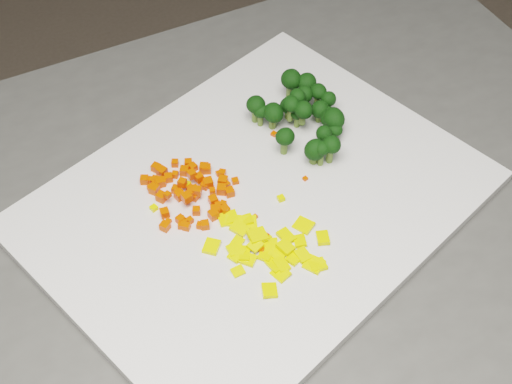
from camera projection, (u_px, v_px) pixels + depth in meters
name	position (u px, v px, depth m)	size (l,w,h in m)	color
cutting_board	(256.00, 201.00, 0.85)	(0.50, 0.39, 0.01)	silver
carrot_pile	(186.00, 186.00, 0.83)	(0.11, 0.11, 0.03)	#F03502
pepper_pile	(267.00, 239.00, 0.79)	(0.13, 0.13, 0.02)	yellow
broccoli_pile	(300.00, 114.00, 0.89)	(0.13, 0.13, 0.06)	black
carrot_cube_0	(180.00, 220.00, 0.81)	(0.01, 0.01, 0.01)	#F03502
carrot_cube_1	(162.00, 197.00, 0.83)	(0.01, 0.01, 0.01)	#F03502
carrot_cube_2	(218.00, 205.00, 0.83)	(0.01, 0.01, 0.01)	#F03502
carrot_cube_3	(223.00, 204.00, 0.83)	(0.01, 0.01, 0.01)	#F03502
carrot_cube_4	(184.00, 171.00, 0.86)	(0.01, 0.01, 0.01)	#F03502
carrot_cube_5	(213.00, 200.00, 0.83)	(0.01, 0.01, 0.01)	#F03502
carrot_cube_6	(204.00, 168.00, 0.86)	(0.01, 0.01, 0.01)	#F03502
carrot_cube_7	(156.00, 168.00, 0.86)	(0.01, 0.01, 0.01)	#F03502
carrot_cube_8	(182.00, 183.00, 0.84)	(0.01, 0.01, 0.01)	#F03502
carrot_cube_9	(149.00, 180.00, 0.85)	(0.01, 0.01, 0.01)	#F03502
carrot_cube_10	(181.00, 220.00, 0.82)	(0.01, 0.01, 0.01)	#F03502
carrot_cube_11	(154.00, 189.00, 0.84)	(0.01, 0.01, 0.01)	#F03502
carrot_cube_12	(175.00, 163.00, 0.87)	(0.01, 0.01, 0.01)	#F03502
carrot_cube_13	(199.00, 177.00, 0.85)	(0.01, 0.01, 0.01)	#F03502
carrot_cube_14	(207.00, 169.00, 0.86)	(0.01, 0.01, 0.01)	#F03502
carrot_cube_15	(168.00, 195.00, 0.83)	(0.01, 0.01, 0.01)	#F03502
carrot_cube_16	(180.00, 195.00, 0.84)	(0.01, 0.01, 0.01)	#F03502
carrot_cube_17	(200.00, 225.00, 0.81)	(0.01, 0.01, 0.01)	#F03502
carrot_cube_18	(212.00, 191.00, 0.84)	(0.01, 0.01, 0.01)	#F03502
carrot_cube_19	(183.00, 224.00, 0.81)	(0.01, 0.01, 0.01)	#F03502
carrot_cube_20	(190.00, 220.00, 0.81)	(0.01, 0.01, 0.01)	#F03502
carrot_cube_21	(151.00, 188.00, 0.85)	(0.01, 0.01, 0.01)	#F03502
carrot_cube_22	(165.00, 213.00, 0.82)	(0.01, 0.01, 0.01)	#F03502
carrot_cube_23	(155.00, 182.00, 0.85)	(0.01, 0.01, 0.01)	#F03502
carrot_cube_24	(225.00, 210.00, 0.82)	(0.01, 0.01, 0.01)	#F03502
carrot_cube_25	(191.00, 193.00, 0.83)	(0.01, 0.01, 0.01)	#F03502
carrot_cube_26	(187.00, 197.00, 0.82)	(0.01, 0.01, 0.01)	#F03502
carrot_cube_27	(169.00, 178.00, 0.85)	(0.01, 0.01, 0.01)	#F03502
carrot_cube_28	(205.00, 186.00, 0.85)	(0.01, 0.01, 0.01)	#F03502
carrot_cube_29	(160.00, 183.00, 0.85)	(0.01, 0.01, 0.01)	#F03502
carrot_cube_30	(191.00, 189.00, 0.84)	(0.01, 0.01, 0.01)	#F03502
carrot_cube_31	(144.00, 180.00, 0.85)	(0.01, 0.01, 0.01)	#F03502
carrot_cube_32	(188.00, 163.00, 0.87)	(0.01, 0.01, 0.01)	#F03502
carrot_cube_33	(176.00, 189.00, 0.84)	(0.01, 0.01, 0.01)	#F03502
carrot_cube_34	(186.00, 227.00, 0.81)	(0.01, 0.01, 0.01)	#F03502
carrot_cube_35	(163.00, 181.00, 0.85)	(0.01, 0.01, 0.01)	#F03502
carrot_cube_36	(155.00, 180.00, 0.85)	(0.01, 0.01, 0.01)	#F03502
carrot_cube_37	(208.00, 183.00, 0.85)	(0.01, 0.01, 0.01)	#F03502
carrot_cube_38	(162.00, 171.00, 0.86)	(0.01, 0.01, 0.01)	#F03502
carrot_cube_39	(218.00, 209.00, 0.82)	(0.01, 0.01, 0.01)	#F03502
carrot_cube_40	(195.00, 188.00, 0.84)	(0.01, 0.01, 0.01)	#F03502
carrot_cube_41	(194.00, 190.00, 0.83)	(0.01, 0.01, 0.01)	#F03502
carrot_cube_42	(193.00, 190.00, 0.84)	(0.01, 0.01, 0.01)	#F03502
carrot_cube_43	(222.00, 189.00, 0.84)	(0.01, 0.01, 0.01)	#F03502
carrot_cube_44	(223.00, 181.00, 0.85)	(0.01, 0.01, 0.01)	#F03502
carrot_cube_45	(226.00, 185.00, 0.85)	(0.01, 0.01, 0.01)	#F03502
carrot_cube_46	(175.00, 175.00, 0.86)	(0.01, 0.01, 0.01)	#F03502
carrot_cube_47	(222.00, 173.00, 0.86)	(0.01, 0.01, 0.01)	#F03502
carrot_cube_48	(213.00, 215.00, 0.82)	(0.01, 0.01, 0.01)	#F03502
carrot_cube_49	(214.00, 210.00, 0.82)	(0.01, 0.01, 0.01)	#F03502
carrot_cube_50	(192.00, 174.00, 0.84)	(0.01, 0.01, 0.01)	#F03502
carrot_cube_51	(230.00, 192.00, 0.84)	(0.01, 0.01, 0.01)	#F03502
carrot_cube_52	(182.00, 225.00, 0.81)	(0.01, 0.01, 0.01)	#F03502
carrot_cube_53	(196.00, 211.00, 0.82)	(0.01, 0.01, 0.01)	#F03502
carrot_cube_54	(197.00, 191.00, 0.83)	(0.01, 0.01, 0.01)	#F03502
carrot_cube_55	(195.00, 196.00, 0.84)	(0.01, 0.01, 0.01)	#F03502
carrot_cube_56	(193.00, 167.00, 0.87)	(0.01, 0.01, 0.01)	#F03502
carrot_cube_57	(205.00, 225.00, 0.81)	(0.01, 0.01, 0.01)	#F03502
carrot_cube_58	(165.00, 226.00, 0.81)	(0.01, 0.01, 0.01)	#F03502
pepper_chunk_0	(269.00, 290.00, 0.76)	(0.02, 0.02, 0.00)	yellow
pepper_chunk_1	(286.00, 236.00, 0.80)	(0.02, 0.01, 0.01)	yellow
pepper_chunk_2	(255.00, 245.00, 0.79)	(0.01, 0.01, 0.00)	yellow
pepper_chunk_3	(318.00, 265.00, 0.78)	(0.02, 0.02, 0.00)	yellow
pepper_chunk_4	(314.00, 264.00, 0.78)	(0.02, 0.02, 0.00)	yellow
pepper_chunk_5	(245.00, 254.00, 0.79)	(0.02, 0.01, 0.01)	yellow
pepper_chunk_6	(300.00, 241.00, 0.80)	(0.01, 0.02, 0.00)	yellow
pepper_chunk_7	(257.00, 235.00, 0.79)	(0.02, 0.02, 0.01)	yellow
pepper_chunk_8	(282.00, 265.00, 0.78)	(0.02, 0.01, 0.00)	yellow
pepper_chunk_9	(304.00, 225.00, 0.81)	(0.02, 0.02, 0.00)	yellow
pepper_chunk_10	(240.00, 229.00, 0.81)	(0.02, 0.01, 0.01)	yellow
pepper_chunk_11	(247.00, 223.00, 0.81)	(0.02, 0.02, 0.00)	yellow
pepper_chunk_12	(234.00, 221.00, 0.82)	(0.02, 0.02, 0.00)	yellow
pepper_chunk_13	(236.00, 244.00, 0.79)	(0.02, 0.01, 0.00)	yellow
pepper_chunk_14	(294.00, 259.00, 0.78)	(0.01, 0.01, 0.00)	yellow
pepper_chunk_15	(262.00, 237.00, 0.80)	(0.02, 0.02, 0.00)	yellow
pepper_chunk_16	(275.00, 265.00, 0.78)	(0.02, 0.02, 0.00)	yellow
pepper_chunk_17	(270.00, 246.00, 0.79)	(0.02, 0.02, 0.00)	yellow
pepper_chunk_18	(212.00, 247.00, 0.79)	(0.02, 0.02, 0.01)	yellow
pepper_chunk_19	(244.00, 221.00, 0.82)	(0.02, 0.02, 0.00)	yellow
pepper_chunk_20	(247.00, 259.00, 0.78)	(0.01, 0.02, 0.00)	yellow
pepper_chunk_21	(323.00, 238.00, 0.80)	(0.02, 0.01, 0.00)	yellow
pepper_chunk_22	(281.00, 274.00, 0.77)	(0.02, 0.02, 0.00)	yellow
pepper_chunk_23	(228.00, 218.00, 0.82)	(0.02, 0.02, 0.00)	yellow
pepper_chunk_24	(233.00, 250.00, 0.79)	(0.02, 0.01, 0.01)	yellow
pepper_chunk_25	(303.00, 255.00, 0.78)	(0.02, 0.01, 0.01)	yellow
pepper_chunk_26	(238.00, 271.00, 0.77)	(0.01, 0.01, 0.00)	yellow
pepper_chunk_27	(286.00, 247.00, 0.79)	(0.02, 0.01, 0.00)	yellow
pepper_chunk_28	(277.00, 255.00, 0.79)	(0.02, 0.01, 0.00)	yellow
pepper_chunk_29	(237.00, 254.00, 0.79)	(0.02, 0.01, 0.01)	yellow
pepper_chunk_30	(266.00, 254.00, 0.79)	(0.02, 0.01, 0.00)	yellow
broccoli_floret_0	(330.00, 150.00, 0.86)	(0.03, 0.03, 0.04)	black
broccoli_floret_1	(334.00, 132.00, 0.89)	(0.03, 0.03, 0.03)	black
broccoli_floret_2	(314.00, 153.00, 0.86)	(0.04, 0.04, 0.03)	black
broccoli_floret_3	(297.00, 117.00, 0.91)	(0.03, 0.03, 0.03)	black
broccoli_floret_4	(321.00, 154.00, 0.86)	(0.03, 0.03, 0.04)	black
broccoli_floret_5	(333.00, 122.00, 0.90)	(0.04, 0.04, 0.04)	black
broccoli_floret_6	(327.00, 117.00, 0.91)	(0.03, 0.03, 0.03)	black
broccoli_floret_7	(290.00, 109.00, 0.89)	(0.03, 0.03, 0.04)	black
broccoli_floret_8	(327.00, 104.00, 0.92)	(0.03, 0.03, 0.03)	black
broccoli_floret_9	(305.00, 87.00, 0.94)	(0.04, 0.04, 0.04)	black
broccoli_floret_10	(328.00, 121.00, 0.90)	(0.03, 0.03, 0.03)	black
broccoli_floret_11	(290.00, 85.00, 0.94)	(0.04, 0.04, 0.04)	black
broccoli_floret_12	(323.00, 138.00, 0.88)	(0.03, 0.03, 0.03)	black
broccoli_floret_13	(273.00, 117.00, 0.90)	(0.04, 0.04, 0.04)	black
broccoli_floret_14	(303.00, 114.00, 0.89)	(0.03, 0.03, 0.03)	black
broccoli_floret_15	(319.00, 112.00, 0.91)	(0.03, 0.03, 0.03)	black
broccoli_floret_16	(260.00, 116.00, 0.91)	(0.03, 0.03, 0.03)	black
broccoli_floret_17	(329.00, 122.00, 0.90)	(0.03, 0.03, 0.03)	black
broccoli_floret_18	(288.00, 108.00, 0.92)	(0.04, 0.04, 0.03)	black
broccoli_floret_19	(255.00, 110.00, 0.91)	(0.03, 0.03, 0.04)	black
broccoli_floret_20	(284.00, 142.00, 0.87)	(0.03, 0.03, 0.04)	black
broccoli_floret_21	(317.00, 97.00, 0.93)	(0.03, 0.03, 0.04)	black
broccoli_floret_22	(304.00, 100.00, 0.92)	(0.03, 0.03, 0.04)	black
broccoli_floret_23	(297.00, 102.00, 0.90)	(0.03, 0.03, 0.03)	black
stray_bit_0	(281.00, 198.00, 0.84)	(0.01, 0.01, 0.01)	yellow
stray_bit_1	(262.00, 250.00, 0.79)	(0.01, 0.01, 0.00)	#F03502
stray_bit_2	(255.00, 217.00, 0.82)	(0.01, 0.01, 0.00)	#F03502
stray_bit_3	(235.00, 181.00, 0.85)	(0.01, 0.01, 0.01)	#F03502
stray_bit_4	(168.00, 221.00, 0.82)	(0.01, 0.01, 0.00)	#F03502
stray_bit_5	(154.00, 208.00, 0.83)	(0.01, 0.01, 0.01)	yellow
stray_bit_6	(219.00, 173.00, 0.86)	(0.01, 0.01, 0.00)	#F03502
stray_bit_7	(187.00, 184.00, 0.85)	(0.01, 0.01, 0.01)	yellow
stray_bit_8	(265.00, 236.00, 0.80)	(0.01, 0.01, 0.01)	#F03502
stray_bit_9	(305.00, 179.00, 0.86)	(0.01, 0.01, 0.00)	#F03502
stray_bit_10	(274.00, 134.00, 0.91)	(0.01, 0.01, 0.00)	#F03502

